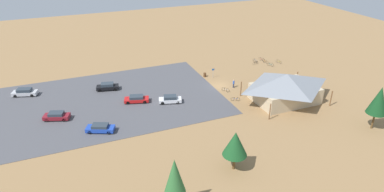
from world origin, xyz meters
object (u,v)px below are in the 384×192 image
at_px(bicycle_yellow_near_porch, 279,62).
at_px(car_red_aisle_side, 137,99).
at_px(pine_east, 379,101).
at_px(pine_midwest, 235,144).
at_px(bicycle_blue_front_row, 235,99).
at_px(bicycle_red_yard_front, 262,59).
at_px(car_silver_second_row, 25,92).
at_px(bicycle_orange_yard_center, 266,62).
at_px(car_maroon_inner_stall, 57,116).
at_px(car_black_mid_lot, 108,87).
at_px(car_blue_back_corner, 100,128).
at_px(car_white_far_end, 170,99).
at_px(bicycle_white_edge_south, 226,90).
at_px(bicycle_silver_lone_west, 255,61).
at_px(visitor_at_bikes, 234,83).
at_px(bike_pavilion, 286,86).
at_px(lot_sign, 213,72).
at_px(trash_bin, 205,75).
at_px(bicycle_teal_mid_cluster, 270,65).
at_px(pine_west, 175,176).
at_px(bicycle_black_yard_left, 255,63).

distance_m(bicycle_yellow_near_porch, car_red_aisle_side, 37.96).
height_order(pine_east, car_red_aisle_side, pine_east).
relative_size(pine_midwest, bicycle_blue_front_row, 3.75).
xyz_separation_m(bicycle_red_yard_front, car_silver_second_row, (53.86, -0.74, 0.39)).
bearing_deg(bicycle_red_yard_front, car_silver_second_row, -0.79).
height_order(bicycle_orange_yard_center, car_maroon_inner_stall, car_maroon_inner_stall).
relative_size(pine_midwest, car_black_mid_lot, 1.26).
distance_m(car_blue_back_corner, car_white_far_end, 14.70).
height_order(bicycle_white_edge_south, bicycle_blue_front_row, bicycle_white_edge_south).
xyz_separation_m(bicycle_white_edge_south, bicycle_blue_front_row, (0.17, 4.36, -0.02)).
bearing_deg(car_silver_second_row, pine_east, 147.02).
bearing_deg(car_maroon_inner_stall, bicycle_silver_lone_west, -166.21).
bearing_deg(car_black_mid_lot, visitor_at_bikes, 160.71).
height_order(bike_pavilion, lot_sign, bike_pavilion).
relative_size(bike_pavilion, bicycle_blue_front_row, 8.75).
bearing_deg(pine_east, car_black_mid_lot, -39.49).
xyz_separation_m(bicycle_white_edge_south, car_blue_back_corner, (25.59, 5.83, 0.33)).
distance_m(bike_pavilion, bicycle_white_edge_south, 11.81).
distance_m(trash_bin, visitor_at_bikes, 8.07).
relative_size(trash_bin, bicycle_teal_mid_cluster, 0.58).
relative_size(bike_pavilion, car_maroon_inner_stall, 2.93).
bearing_deg(bicycle_red_yard_front, pine_west, 46.56).
xyz_separation_m(lot_sign, bicycle_orange_yard_center, (-15.80, -3.25, -1.04)).
distance_m(pine_east, car_silver_second_row, 63.64).
xyz_separation_m(pine_midwest, bicycle_red_yard_front, (-26.58, -34.44, -3.66)).
bearing_deg(bicycle_red_yard_front, bike_pavilion, 68.47).
bearing_deg(car_silver_second_row, bicycle_yellow_near_porch, 176.36).
bearing_deg(car_maroon_inner_stall, car_red_aisle_side, -175.09).
relative_size(bicycle_teal_mid_cluster, bicycle_blue_front_row, 1.00).
bearing_deg(bicycle_red_yard_front, car_white_far_end, 24.28).
bearing_deg(car_blue_back_corner, pine_east, 159.36).
distance_m(car_maroon_inner_stall, car_black_mid_lot, 13.33).
distance_m(car_silver_second_row, car_blue_back_corner, 22.33).
relative_size(car_blue_back_corner, visitor_at_bikes, 2.79).
bearing_deg(pine_midwest, visitor_at_bikes, -118.39).
bearing_deg(car_white_far_end, car_maroon_inner_stall, -3.86).
bearing_deg(pine_east, car_red_aisle_side, -35.09).
relative_size(lot_sign, bicycle_blue_front_row, 1.41).
bearing_deg(bicycle_silver_lone_west, car_blue_back_corner, 24.36).
distance_m(pine_west, bicycle_silver_lone_west, 51.81).
xyz_separation_m(bicycle_black_yard_left, car_maroon_inner_stall, (45.69, 9.96, 0.39)).
height_order(bicycle_orange_yard_center, bicycle_black_yard_left, bicycle_orange_yard_center).
relative_size(trash_bin, lot_sign, 0.41).
height_order(bicycle_black_yard_left, car_silver_second_row, car_silver_second_row).
relative_size(pine_west, car_red_aisle_side, 1.46).
xyz_separation_m(pine_east, bicycle_white_edge_south, (15.85, -21.44, -4.75)).
relative_size(bicycle_white_edge_south, car_black_mid_lot, 0.31).
bearing_deg(pine_west, pine_midwest, -157.88).
bearing_deg(car_maroon_inner_stall, pine_east, 154.93).
bearing_deg(bicycle_silver_lone_west, bicycle_white_edge_south, 40.31).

